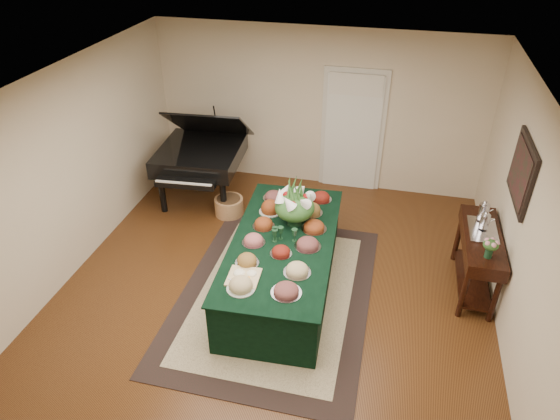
% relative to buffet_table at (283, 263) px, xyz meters
% --- Properties ---
extents(ground, '(6.00, 6.00, 0.00)m').
position_rel_buffet_table_xyz_m(ground, '(-0.09, -0.10, -0.37)').
color(ground, black).
rests_on(ground, ground).
extents(area_rug, '(2.39, 3.35, 0.01)m').
position_rel_buffet_table_xyz_m(area_rug, '(-0.05, -0.20, -0.37)').
color(area_rug, black).
rests_on(area_rug, ground).
extents(kitchen_doorway, '(1.05, 0.07, 2.10)m').
position_rel_buffet_table_xyz_m(kitchen_doorway, '(0.51, 2.87, 0.65)').
color(kitchen_doorway, beige).
rests_on(kitchen_doorway, ground).
extents(buffet_table, '(1.39, 2.74, 0.74)m').
position_rel_buffet_table_xyz_m(buffet_table, '(0.00, 0.00, 0.00)').
color(buffet_table, black).
rests_on(buffet_table, ground).
extents(food_platters, '(1.01, 2.36, 0.14)m').
position_rel_buffet_table_xyz_m(food_platters, '(-0.00, 0.09, 0.42)').
color(food_platters, silver).
rests_on(food_platters, buffet_table).
extents(cutting_board, '(0.38, 0.38, 0.10)m').
position_rel_buffet_table_xyz_m(cutting_board, '(-0.27, -0.78, 0.40)').
color(cutting_board, tan).
rests_on(cutting_board, buffet_table).
extents(green_goblets, '(0.32, 0.15, 0.18)m').
position_rel_buffet_table_xyz_m(green_goblets, '(-0.02, -0.00, 0.46)').
color(green_goblets, '#15361F').
rests_on(green_goblets, buffet_table).
extents(floral_centerpiece, '(0.54, 0.54, 0.54)m').
position_rel_buffet_table_xyz_m(floral_centerpiece, '(0.06, 0.40, 0.68)').
color(floral_centerpiece, '#15361F').
rests_on(floral_centerpiece, buffet_table).
extents(grand_piano, '(1.49, 1.66, 1.63)m').
position_rel_buffet_table_xyz_m(grand_piano, '(-1.83, 1.90, 0.43)').
color(grand_piano, black).
rests_on(grand_piano, ground).
extents(wicker_basket, '(0.46, 0.46, 0.29)m').
position_rel_buffet_table_xyz_m(wicker_basket, '(-1.24, 1.49, -0.23)').
color(wicker_basket, '#9F6A40').
rests_on(wicker_basket, ground).
extents(mahogany_sideboard, '(0.45, 1.36, 0.85)m').
position_rel_buffet_table_xyz_m(mahogany_sideboard, '(2.41, 0.54, 0.29)').
color(mahogany_sideboard, black).
rests_on(mahogany_sideboard, ground).
extents(tea_service, '(0.34, 0.58, 0.30)m').
position_rel_buffet_table_xyz_m(tea_service, '(2.41, 0.74, 0.59)').
color(tea_service, silver).
rests_on(tea_service, mahogany_sideboard).
extents(pink_bouquet, '(0.20, 0.20, 0.25)m').
position_rel_buffet_table_xyz_m(pink_bouquet, '(2.41, 0.09, 0.64)').
color(pink_bouquet, '#15361F').
rests_on(pink_bouquet, mahogany_sideboard).
extents(wall_painting, '(0.05, 0.95, 0.75)m').
position_rel_buffet_table_xyz_m(wall_painting, '(2.63, 0.54, 1.38)').
color(wall_painting, black).
rests_on(wall_painting, ground).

